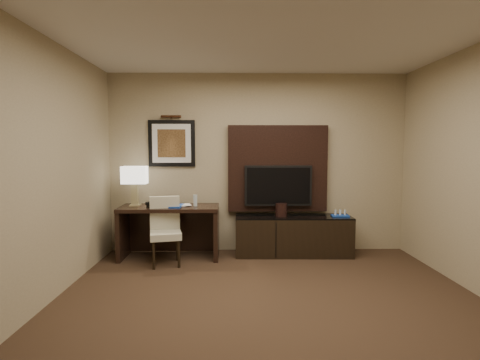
{
  "coord_description": "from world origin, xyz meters",
  "views": [
    {
      "loc": [
        -0.37,
        -3.22,
        1.57
      ],
      "look_at": [
        -0.28,
        1.8,
        1.15
      ],
      "focal_mm": 28.0,
      "sensor_mm": 36.0,
      "label": 1
    }
  ],
  "objects_px": {
    "desk_chair": "(166,234)",
    "ice_bucket": "(281,210)",
    "water_bottle": "(195,200)",
    "credenza": "(293,235)",
    "desk_phone": "(157,203)",
    "minibar_tray": "(340,213)",
    "desk": "(170,232)",
    "table_lamp": "(135,187)",
    "tv": "(278,186)"
  },
  "relations": [
    {
      "from": "desk_chair",
      "to": "ice_bucket",
      "type": "xyz_separation_m",
      "value": [
        1.61,
        0.42,
        0.26
      ]
    },
    {
      "from": "desk_chair",
      "to": "water_bottle",
      "type": "distance_m",
      "value": 0.66
    },
    {
      "from": "credenza",
      "to": "desk_phone",
      "type": "bearing_deg",
      "value": -174.66
    },
    {
      "from": "credenza",
      "to": "minibar_tray",
      "type": "bearing_deg",
      "value": -2.18
    },
    {
      "from": "credenza",
      "to": "ice_bucket",
      "type": "height_order",
      "value": "ice_bucket"
    },
    {
      "from": "desk_chair",
      "to": "desk_phone",
      "type": "distance_m",
      "value": 0.52
    },
    {
      "from": "desk",
      "to": "credenza",
      "type": "height_order",
      "value": "desk"
    },
    {
      "from": "desk_phone",
      "to": "water_bottle",
      "type": "relative_size",
      "value": 1.34
    },
    {
      "from": "desk_chair",
      "to": "table_lamp",
      "type": "distance_m",
      "value": 0.88
    },
    {
      "from": "desk_phone",
      "to": "ice_bucket",
      "type": "distance_m",
      "value": 1.8
    },
    {
      "from": "tv",
      "to": "water_bottle",
      "type": "relative_size",
      "value": 6.17
    },
    {
      "from": "table_lamp",
      "to": "credenza",
      "type": "bearing_deg",
      "value": 1.09
    },
    {
      "from": "tv",
      "to": "desk_phone",
      "type": "bearing_deg",
      "value": -171.01
    },
    {
      "from": "credenza",
      "to": "water_bottle",
      "type": "height_order",
      "value": "water_bottle"
    },
    {
      "from": "ice_bucket",
      "to": "tv",
      "type": "bearing_deg",
      "value": 100.26
    },
    {
      "from": "desk",
      "to": "minibar_tray",
      "type": "relative_size",
      "value": 5.63
    },
    {
      "from": "desk_chair",
      "to": "table_lamp",
      "type": "height_order",
      "value": "table_lamp"
    },
    {
      "from": "credenza",
      "to": "minibar_tray",
      "type": "xyz_separation_m",
      "value": [
        0.68,
        -0.04,
        0.34
      ]
    },
    {
      "from": "minibar_tray",
      "to": "tv",
      "type": "bearing_deg",
      "value": 168.5
    },
    {
      "from": "credenza",
      "to": "table_lamp",
      "type": "bearing_deg",
      "value": -177.58
    },
    {
      "from": "desk_chair",
      "to": "minibar_tray",
      "type": "bearing_deg",
      "value": -3.13
    },
    {
      "from": "desk_phone",
      "to": "credenza",
      "type": "bearing_deg",
      "value": 22.8
    },
    {
      "from": "tv",
      "to": "desk_chair",
      "type": "relative_size",
      "value": 1.18
    },
    {
      "from": "desk",
      "to": "water_bottle",
      "type": "bearing_deg",
      "value": 1.5
    },
    {
      "from": "desk_phone",
      "to": "minibar_tray",
      "type": "relative_size",
      "value": 0.87
    },
    {
      "from": "desk",
      "to": "tv",
      "type": "distance_m",
      "value": 1.73
    },
    {
      "from": "desk_chair",
      "to": "water_bottle",
      "type": "bearing_deg",
      "value": 31.95
    },
    {
      "from": "desk",
      "to": "desk_phone",
      "type": "relative_size",
      "value": 6.46
    },
    {
      "from": "credenza",
      "to": "desk_chair",
      "type": "relative_size",
      "value": 2.0
    },
    {
      "from": "tv",
      "to": "desk_phone",
      "type": "xyz_separation_m",
      "value": [
        -1.76,
        -0.28,
        -0.22
      ]
    },
    {
      "from": "desk_phone",
      "to": "desk_chair",
      "type": "bearing_deg",
      "value": -41.45
    },
    {
      "from": "credenza",
      "to": "tv",
      "type": "distance_m",
      "value": 0.77
    },
    {
      "from": "tv",
      "to": "desk_phone",
      "type": "distance_m",
      "value": 1.8
    },
    {
      "from": "minibar_tray",
      "to": "desk_chair",
      "type": "bearing_deg",
      "value": -170.75
    },
    {
      "from": "credenza",
      "to": "minibar_tray",
      "type": "distance_m",
      "value": 0.76
    },
    {
      "from": "table_lamp",
      "to": "water_bottle",
      "type": "distance_m",
      "value": 0.89
    },
    {
      "from": "water_bottle",
      "to": "desk_phone",
      "type": "bearing_deg",
      "value": -174.44
    },
    {
      "from": "table_lamp",
      "to": "minibar_tray",
      "type": "relative_size",
      "value": 2.23
    },
    {
      "from": "desk_phone",
      "to": "ice_bucket",
      "type": "bearing_deg",
      "value": 22.49
    },
    {
      "from": "desk_chair",
      "to": "ice_bucket",
      "type": "height_order",
      "value": "desk_chair"
    },
    {
      "from": "desk",
      "to": "credenza",
      "type": "relative_size",
      "value": 0.83
    },
    {
      "from": "desk_chair",
      "to": "minibar_tray",
      "type": "distance_m",
      "value": 2.52
    },
    {
      "from": "desk_chair",
      "to": "ice_bucket",
      "type": "distance_m",
      "value": 1.69
    },
    {
      "from": "minibar_tray",
      "to": "credenza",
      "type": "bearing_deg",
      "value": 176.49
    },
    {
      "from": "credenza",
      "to": "tv",
      "type": "xyz_separation_m",
      "value": [
        -0.21,
        0.14,
        0.73
      ]
    },
    {
      "from": "table_lamp",
      "to": "tv",
      "type": "bearing_deg",
      "value": 5.03
    },
    {
      "from": "ice_bucket",
      "to": "water_bottle",
      "type": "bearing_deg",
      "value": -177.13
    },
    {
      "from": "tv",
      "to": "table_lamp",
      "type": "distance_m",
      "value": 2.1
    },
    {
      "from": "desk_chair",
      "to": "minibar_tray",
      "type": "height_order",
      "value": "desk_chair"
    },
    {
      "from": "desk_chair",
      "to": "tv",
      "type": "bearing_deg",
      "value": 7.89
    }
  ]
}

